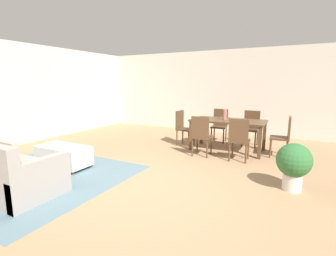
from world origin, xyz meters
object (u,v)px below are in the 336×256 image
at_px(ottoman_table, 64,155).
at_px(vase_centerpiece, 225,115).
at_px(dining_chair_far_right, 251,126).
at_px(dining_chair_head_east, 284,134).
at_px(dining_table, 228,124).
at_px(dining_chair_far_left, 220,123).
at_px(potted_plant, 294,163).
at_px(dining_chair_near_left, 201,134).
at_px(dining_chair_head_west, 183,126).
at_px(dining_chair_near_right, 239,137).

xyz_separation_m(ottoman_table, vase_centerpiece, (2.44, 2.74, 0.64)).
xyz_separation_m(dining_chair_far_right, dining_chair_head_east, (0.84, -0.79, 0.00)).
relative_size(dining_table, dining_chair_far_right, 1.89).
xyz_separation_m(dining_chair_far_left, potted_plant, (1.94, -2.68, -0.08)).
distance_m(dining_chair_near_left, dining_chair_far_left, 1.63).
bearing_deg(dining_chair_head_west, dining_chair_near_right, -24.88).
height_order(ottoman_table, dining_chair_head_west, dining_chair_head_west).
distance_m(dining_chair_near_right, dining_chair_head_west, 1.80).
xyz_separation_m(dining_table, dining_chair_near_right, (0.44, -0.77, -0.15)).
bearing_deg(dining_chair_head_west, vase_centerpiece, 0.36).
distance_m(dining_chair_near_left, dining_chair_far_right, 1.77).
xyz_separation_m(dining_chair_head_west, vase_centerpiece, (1.11, 0.01, 0.36)).
height_order(dining_chair_far_left, dining_chair_head_east, same).
height_order(ottoman_table, dining_chair_head_east, dining_chair_head_east).
bearing_deg(dining_chair_near_right, ottoman_table, -146.25).
xyz_separation_m(ottoman_table, dining_chair_head_east, (3.78, 2.76, 0.28)).
bearing_deg(dining_chair_near_left, dining_chair_near_right, 0.89).
height_order(dining_chair_head_east, potted_plant, dining_chair_head_east).
relative_size(dining_chair_far_left, dining_chair_head_east, 1.00).
height_order(dining_chair_near_left, dining_chair_head_west, same).
bearing_deg(ottoman_table, dining_table, 47.43).
distance_m(ottoman_table, dining_chair_near_left, 2.91).
distance_m(dining_table, dining_chair_far_left, 0.97).
bearing_deg(dining_chair_near_left, ottoman_table, -137.28).
relative_size(dining_chair_far_left, dining_chair_head_west, 1.00).
bearing_deg(ottoman_table, dining_chair_far_left, 59.92).
bearing_deg(dining_chair_near_right, potted_plant, -45.10).
xyz_separation_m(dining_chair_head_east, dining_chair_head_west, (-2.45, -0.02, 0.00)).
bearing_deg(dining_chair_near_left, dining_chair_far_left, 91.72).
bearing_deg(potted_plant, dining_chair_near_left, 150.97).
distance_m(dining_chair_far_right, dining_chair_head_east, 1.15).
bearing_deg(ottoman_table, dining_chair_near_right, 33.75).
bearing_deg(potted_plant, dining_chair_far_right, 112.42).
bearing_deg(dining_chair_far_left, dining_table, -62.31).
height_order(ottoman_table, vase_centerpiece, vase_centerpiece).
xyz_separation_m(dining_chair_near_right, potted_plant, (1.06, -1.06, -0.08)).
distance_m(dining_chair_near_right, dining_chair_far_left, 1.84).
height_order(dining_chair_far_right, potted_plant, dining_chair_far_right).
bearing_deg(dining_chair_far_right, ottoman_table, -129.66).
distance_m(dining_table, potted_plant, 2.38).
xyz_separation_m(dining_chair_near_left, dining_chair_far_right, (0.81, 1.58, 0.00)).
bearing_deg(dining_chair_head_east, dining_table, -179.62).
xyz_separation_m(dining_chair_far_right, vase_centerpiece, (-0.50, -0.80, 0.36)).
bearing_deg(dining_chair_far_right, dining_chair_head_east, -43.22).
height_order(dining_chair_near_right, dining_chair_head_east, same).
distance_m(vase_centerpiece, potted_plant, 2.46).
bearing_deg(dining_table, dining_chair_near_left, -116.80).
bearing_deg(dining_chair_head_west, dining_chair_far_left, 48.59).
height_order(dining_chair_far_left, vase_centerpiece, vase_centerpiece).
bearing_deg(vase_centerpiece, dining_table, 1.89).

